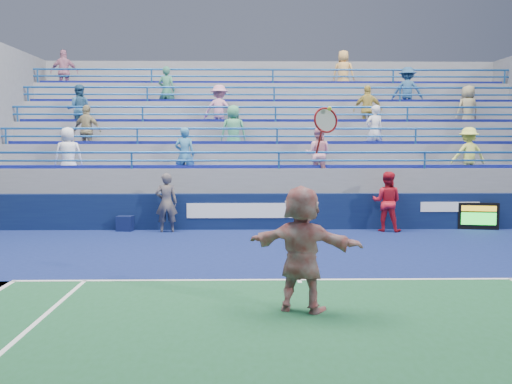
{
  "coord_description": "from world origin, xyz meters",
  "views": [
    {
      "loc": [
        -1.03,
        -10.76,
        2.66
      ],
      "look_at": [
        -0.78,
        2.5,
        1.5
      ],
      "focal_mm": 40.0,
      "sensor_mm": 36.0,
      "label": 1
    }
  ],
  "objects_px": {
    "tennis_player": "(302,248)",
    "ball_girl": "(387,202)",
    "judge_chair": "(126,222)",
    "serve_speed_board": "(478,216)",
    "line_judge": "(166,203)"
  },
  "relations": [
    {
      "from": "serve_speed_board",
      "to": "judge_chair",
      "type": "xyz_separation_m",
      "value": [
        -10.68,
        -0.02,
        -0.15
      ]
    },
    {
      "from": "judge_chair",
      "to": "line_judge",
      "type": "distance_m",
      "value": 1.44
    },
    {
      "from": "tennis_player",
      "to": "ball_girl",
      "type": "xyz_separation_m",
      "value": [
        3.32,
        8.0,
        -0.11
      ]
    },
    {
      "from": "judge_chair",
      "to": "ball_girl",
      "type": "relative_size",
      "value": 0.46
    },
    {
      "from": "serve_speed_board",
      "to": "line_judge",
      "type": "height_order",
      "value": "line_judge"
    },
    {
      "from": "judge_chair",
      "to": "ball_girl",
      "type": "height_order",
      "value": "ball_girl"
    },
    {
      "from": "serve_speed_board",
      "to": "tennis_player",
      "type": "height_order",
      "value": "tennis_player"
    },
    {
      "from": "line_judge",
      "to": "serve_speed_board",
      "type": "bearing_deg",
      "value": 173.42
    },
    {
      "from": "tennis_player",
      "to": "line_judge",
      "type": "bearing_deg",
      "value": 112.03
    },
    {
      "from": "serve_speed_board",
      "to": "tennis_player",
      "type": "bearing_deg",
      "value": -126.83
    },
    {
      "from": "ball_girl",
      "to": "serve_speed_board",
      "type": "bearing_deg",
      "value": -153.37
    },
    {
      "from": "serve_speed_board",
      "to": "judge_chair",
      "type": "bearing_deg",
      "value": -179.89
    },
    {
      "from": "tennis_player",
      "to": "ball_girl",
      "type": "height_order",
      "value": "tennis_player"
    },
    {
      "from": "tennis_player",
      "to": "ball_girl",
      "type": "bearing_deg",
      "value": 67.43
    },
    {
      "from": "judge_chair",
      "to": "line_judge",
      "type": "relative_size",
      "value": 0.47
    }
  ]
}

